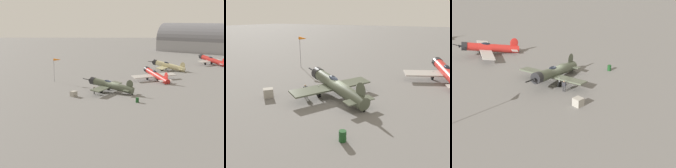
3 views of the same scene
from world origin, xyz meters
The scene contains 10 objects.
ground_plane centered at (0.00, 0.00, 0.00)m, with size 400.00×400.00×0.00m, color slate.
airplane_foreground centered at (0.46, -0.23, 1.50)m, with size 11.01×10.13×3.09m.
airplane_mid_apron centered at (-10.62, -13.51, 1.37)m, with size 11.63×11.17×3.12m.
airplane_far_line centered at (-16.08, -28.91, 1.45)m, with size 10.72×10.68×3.28m.
airplane_outer_stand centered at (-32.60, -40.92, 1.58)m, with size 9.54×10.75×3.38m.
ground_crew_mechanic centered at (3.60, 1.42, 0.95)m, with size 0.32×0.59×1.57m.
equipment_crate centered at (7.51, 3.49, 0.53)m, with size 1.52×1.52×1.05m.
fuel_drum centered at (-4.72, 7.90, 0.45)m, with size 0.62×0.62×0.89m.
windsock_mast centered at (13.27, -11.09, 5.20)m, with size 1.96×0.88×5.71m.
distant_hangar centered at (-40.19, -83.81, 4.52)m, with size 40.50×35.37×16.14m.
Camera 1 is at (-0.88, 63.83, 14.86)m, focal length 50.73 mm.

